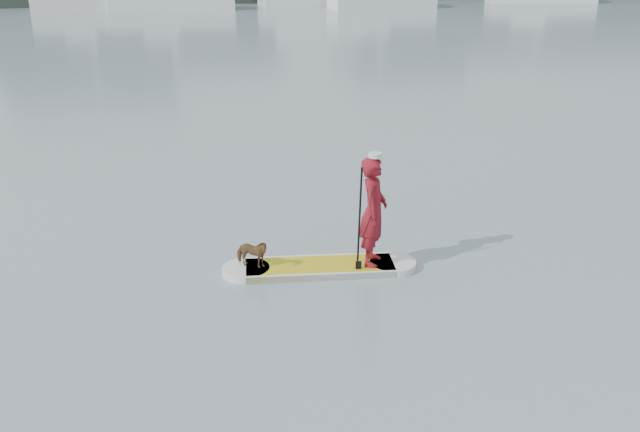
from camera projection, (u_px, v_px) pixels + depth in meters
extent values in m
plane|color=slate|center=(445.00, 286.00, 11.58)|extent=(140.00, 140.00, 0.00)
cube|color=gold|center=(320.00, 267.00, 12.08)|extent=(2.58, 1.10, 0.12)
cylinder|color=silver|center=(246.00, 270.00, 11.98)|extent=(0.80, 0.80, 0.12)
cylinder|color=silver|center=(393.00, 264.00, 12.19)|extent=(0.80, 0.80, 0.12)
cube|color=silver|center=(318.00, 258.00, 12.43)|extent=(2.49, 0.36, 0.12)
cube|color=silver|center=(322.00, 277.00, 11.74)|extent=(2.49, 0.36, 0.12)
imported|color=maroon|center=(373.00, 211.00, 11.79)|extent=(0.68, 0.80, 1.87)
cylinder|color=silver|center=(375.00, 155.00, 11.43)|extent=(0.22, 0.22, 0.07)
imported|color=#56311D|center=(252.00, 253.00, 11.87)|extent=(0.65, 0.53, 0.50)
cylinder|color=black|center=(359.00, 220.00, 11.57)|extent=(0.07, 0.30, 1.89)
cube|color=black|center=(358.00, 270.00, 11.90)|extent=(0.10, 0.03, 0.32)
cube|color=silver|center=(88.00, 2.00, 51.10)|extent=(8.04, 3.36, 1.40)
cube|color=silver|center=(171.00, 0.00, 52.38)|extent=(9.11, 3.05, 1.51)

